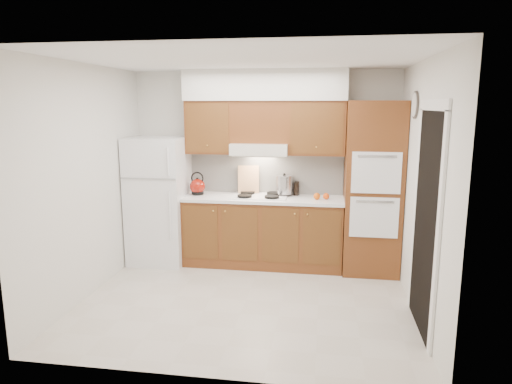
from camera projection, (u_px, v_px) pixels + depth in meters
floor at (246, 300)px, 5.10m from camera, size 3.60×3.60×0.00m
ceiling at (245, 60)px, 4.61m from camera, size 3.60×3.60×0.00m
wall_back at (264, 167)px, 6.31m from camera, size 3.60×0.02×2.60m
wall_left at (88, 182)px, 5.12m from camera, size 0.02×3.00×2.60m
wall_right at (421, 191)px, 4.59m from camera, size 0.02×3.00×2.60m
fridge at (159, 200)px, 6.25m from camera, size 0.75×0.72×1.72m
base_cabinets at (263, 232)px, 6.18m from camera, size 2.11×0.60×0.90m
countertop at (263, 198)px, 6.08m from camera, size 2.13×0.62×0.04m
backsplash at (266, 173)px, 6.31m from camera, size 2.11×0.03×0.56m
oven_cabinet at (372, 188)px, 5.82m from camera, size 0.70×0.65×2.20m
upper_cab_left at (210, 127)px, 6.15m from camera, size 0.63×0.33×0.70m
upper_cab_right at (317, 128)px, 5.94m from camera, size 0.73×0.33×0.70m
range_hood at (260, 149)px, 6.04m from camera, size 0.75×0.45×0.15m
upper_cab_over_hood at (261, 122)px, 6.03m from camera, size 0.75×0.33×0.55m
soffit at (265, 85)px, 5.92m from camera, size 2.13×0.36×0.40m
cooktop at (259, 196)px, 6.10m from camera, size 0.74×0.50×0.01m
doorway at (426, 224)px, 4.30m from camera, size 0.02×0.90×2.10m
wall_clock at (415, 105)px, 4.96m from camera, size 0.02×0.30×0.30m
kettle at (197, 186)px, 6.21m from camera, size 0.26×0.26×0.21m
cutting_board at (249, 179)px, 6.26m from camera, size 0.30×0.14×0.38m
stock_pot at (284, 185)px, 6.14m from camera, size 0.29×0.29×0.24m
condiment_a at (284, 189)px, 6.17m from camera, size 0.06×0.06×0.18m
condiment_b at (297, 188)px, 6.22m from camera, size 0.06×0.06×0.18m
condiment_c at (296, 189)px, 6.17m from camera, size 0.06×0.06×0.18m
orange_near at (326, 196)px, 5.92m from camera, size 0.10×0.10×0.08m
orange_far at (317, 196)px, 5.91m from camera, size 0.11×0.11×0.09m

